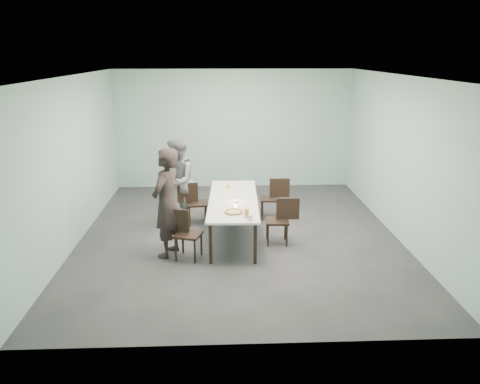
{
  "coord_description": "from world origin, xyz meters",
  "views": [
    {
      "loc": [
        -0.34,
        -8.39,
        3.4
      ],
      "look_at": [
        0.0,
        -0.41,
        1.0
      ],
      "focal_mm": 35.0,
      "sensor_mm": 36.0,
      "label": 1
    }
  ],
  "objects_px": {
    "amber_tumbler": "(228,186)",
    "water_tumbler": "(250,217)",
    "side_plate": "(238,210)",
    "chair_far_right": "(274,195)",
    "tealight": "(236,201)",
    "chair_near_right": "(282,217)",
    "pizza": "(234,212)",
    "chair_near_left": "(184,230)",
    "diner_near": "(167,203)",
    "chair_far_left": "(193,200)",
    "beer_glass": "(247,213)",
    "table": "(233,202)",
    "diner_far": "(177,181)"
  },
  "relations": [
    {
      "from": "beer_glass",
      "to": "amber_tumbler",
      "type": "relative_size",
      "value": 1.88
    },
    {
      "from": "chair_near_left",
      "to": "beer_glass",
      "type": "distance_m",
      "value": 1.11
    },
    {
      "from": "chair_near_left",
      "to": "water_tumbler",
      "type": "bearing_deg",
      "value": 5.09
    },
    {
      "from": "chair_far_right",
      "to": "water_tumbler",
      "type": "relative_size",
      "value": 9.67
    },
    {
      "from": "table",
      "to": "chair_far_right",
      "type": "relative_size",
      "value": 3.02
    },
    {
      "from": "table",
      "to": "chair_near_right",
      "type": "xyz_separation_m",
      "value": [
        0.87,
        -0.38,
        -0.19
      ]
    },
    {
      "from": "chair_near_left",
      "to": "tealight",
      "type": "distance_m",
      "value": 1.19
    },
    {
      "from": "diner_near",
      "to": "beer_glass",
      "type": "height_order",
      "value": "diner_near"
    },
    {
      "from": "diner_far",
      "to": "diner_near",
      "type": "bearing_deg",
      "value": -1.16
    },
    {
      "from": "chair_near_right",
      "to": "side_plate",
      "type": "relative_size",
      "value": 4.83
    },
    {
      "from": "diner_far",
      "to": "chair_far_right",
      "type": "bearing_deg",
      "value": 94.92
    },
    {
      "from": "diner_far",
      "to": "tealight",
      "type": "height_order",
      "value": "diner_far"
    },
    {
      "from": "amber_tumbler",
      "to": "water_tumbler",
      "type": "bearing_deg",
      "value": -80.05
    },
    {
      "from": "beer_glass",
      "to": "amber_tumbler",
      "type": "xyz_separation_m",
      "value": [
        -0.28,
        1.77,
        -0.03
      ]
    },
    {
      "from": "chair_far_left",
      "to": "amber_tumbler",
      "type": "height_order",
      "value": "chair_far_left"
    },
    {
      "from": "table",
      "to": "amber_tumbler",
      "type": "bearing_deg",
      "value": 96.74
    },
    {
      "from": "chair_far_right",
      "to": "diner_near",
      "type": "xyz_separation_m",
      "value": [
        -2.04,
        -1.79,
        0.45
      ]
    },
    {
      "from": "side_plate",
      "to": "amber_tumbler",
      "type": "xyz_separation_m",
      "value": [
        -0.15,
        1.36,
        0.04
      ]
    },
    {
      "from": "pizza",
      "to": "side_plate",
      "type": "bearing_deg",
      "value": 64.74
    },
    {
      "from": "table",
      "to": "pizza",
      "type": "xyz_separation_m",
      "value": [
        -0.01,
        -0.81,
        0.08
      ]
    },
    {
      "from": "chair_near_right",
      "to": "tealight",
      "type": "distance_m",
      "value": 0.89
    },
    {
      "from": "amber_tumbler",
      "to": "diner_near",
      "type": "bearing_deg",
      "value": -124.84
    },
    {
      "from": "chair_near_right",
      "to": "tealight",
      "type": "bearing_deg",
      "value": -7.63
    },
    {
      "from": "chair_near_right",
      "to": "diner_near",
      "type": "distance_m",
      "value": 2.11
    },
    {
      "from": "pizza",
      "to": "tealight",
      "type": "height_order",
      "value": "tealight"
    },
    {
      "from": "chair_near_right",
      "to": "water_tumbler",
      "type": "xyz_separation_m",
      "value": [
        -0.63,
        -0.79,
        0.29
      ]
    },
    {
      "from": "pizza",
      "to": "chair_far_left",
      "type": "bearing_deg",
      "value": 116.84
    },
    {
      "from": "chair_far_right",
      "to": "tealight",
      "type": "bearing_deg",
      "value": 57.45
    },
    {
      "from": "diner_far",
      "to": "side_plate",
      "type": "xyz_separation_m",
      "value": [
        1.18,
        -1.46,
        -0.13
      ]
    },
    {
      "from": "chair_far_left",
      "to": "chair_near_left",
      "type": "bearing_deg",
      "value": -97.88
    },
    {
      "from": "diner_far",
      "to": "beer_glass",
      "type": "distance_m",
      "value": 2.28
    },
    {
      "from": "table",
      "to": "chair_far_right",
      "type": "xyz_separation_m",
      "value": [
        0.89,
        0.99,
        -0.19
      ]
    },
    {
      "from": "chair_near_left",
      "to": "diner_far",
      "type": "distance_m",
      "value": 1.82
    },
    {
      "from": "diner_near",
      "to": "water_tumbler",
      "type": "relative_size",
      "value": 21.04
    },
    {
      "from": "side_plate",
      "to": "water_tumbler",
      "type": "xyz_separation_m",
      "value": [
        0.18,
        -0.53,
        0.04
      ]
    },
    {
      "from": "chair_far_right",
      "to": "water_tumbler",
      "type": "bearing_deg",
      "value": 76.1
    },
    {
      "from": "diner_far",
      "to": "chair_near_left",
      "type": "bearing_deg",
      "value": 8.08
    },
    {
      "from": "chair_near_left",
      "to": "water_tumbler",
      "type": "height_order",
      "value": "chair_near_left"
    },
    {
      "from": "beer_glass",
      "to": "diner_near",
      "type": "bearing_deg",
      "value": 169.65
    },
    {
      "from": "water_tumbler",
      "to": "diner_near",
      "type": "bearing_deg",
      "value": 165.37
    },
    {
      "from": "tealight",
      "to": "chair_far_right",
      "type": "bearing_deg",
      "value": 54.65
    },
    {
      "from": "chair_far_right",
      "to": "pizza",
      "type": "height_order",
      "value": "chair_far_right"
    },
    {
      "from": "pizza",
      "to": "amber_tumbler",
      "type": "height_order",
      "value": "amber_tumbler"
    },
    {
      "from": "chair_far_left",
      "to": "diner_near",
      "type": "xyz_separation_m",
      "value": [
        -0.36,
        -1.53,
        0.45
      ]
    },
    {
      "from": "pizza",
      "to": "amber_tumbler",
      "type": "xyz_separation_m",
      "value": [
        -0.07,
        1.54,
        0.02
      ]
    },
    {
      "from": "table",
      "to": "side_plate",
      "type": "relative_size",
      "value": 14.61
    },
    {
      "from": "pizza",
      "to": "chair_far_right",
      "type": "bearing_deg",
      "value": 63.28
    },
    {
      "from": "chair_far_right",
      "to": "table",
      "type": "bearing_deg",
      "value": 50.63
    },
    {
      "from": "side_plate",
      "to": "chair_near_left",
      "type": "bearing_deg",
      "value": -162.04
    },
    {
      "from": "table",
      "to": "diner_far",
      "type": "xyz_separation_m",
      "value": [
        -1.11,
        0.82,
        0.19
      ]
    }
  ]
}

